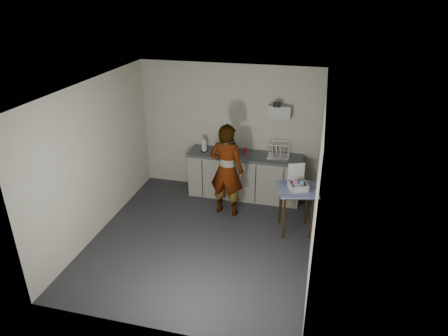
% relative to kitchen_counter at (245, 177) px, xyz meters
% --- Properties ---
extents(ground, '(4.00, 4.00, 0.00)m').
position_rel_kitchen_counter_xyz_m(ground, '(-0.40, -1.70, -0.43)').
color(ground, '#2B2C31').
rests_on(ground, ground).
extents(wall_back, '(3.60, 0.02, 2.60)m').
position_rel_kitchen_counter_xyz_m(wall_back, '(-0.40, 0.29, 0.87)').
color(wall_back, beige).
rests_on(wall_back, ground).
extents(wall_right, '(0.02, 4.00, 2.60)m').
position_rel_kitchen_counter_xyz_m(wall_right, '(1.39, -1.70, 0.87)').
color(wall_right, beige).
rests_on(wall_right, ground).
extents(wall_left, '(0.02, 4.00, 2.60)m').
position_rel_kitchen_counter_xyz_m(wall_left, '(-2.19, -1.70, 0.87)').
color(wall_left, beige).
rests_on(wall_left, ground).
extents(ceiling, '(3.60, 4.00, 0.01)m').
position_rel_kitchen_counter_xyz_m(ceiling, '(-0.40, -1.70, 2.17)').
color(ceiling, white).
rests_on(ceiling, wall_back).
extents(kitchen_counter, '(2.24, 0.62, 0.91)m').
position_rel_kitchen_counter_xyz_m(kitchen_counter, '(0.00, 0.00, 0.00)').
color(kitchen_counter, black).
rests_on(kitchen_counter, ground).
extents(wall_shelf, '(0.42, 0.18, 0.37)m').
position_rel_kitchen_counter_xyz_m(wall_shelf, '(0.60, 0.22, 1.32)').
color(wall_shelf, white).
rests_on(wall_shelf, ground).
extents(side_table, '(0.77, 0.77, 0.82)m').
position_rel_kitchen_counter_xyz_m(side_table, '(1.10, -1.04, 0.29)').
color(side_table, '#311F0B').
rests_on(side_table, ground).
extents(standing_man, '(0.69, 0.50, 1.75)m').
position_rel_kitchen_counter_xyz_m(standing_man, '(-0.20, -0.73, 0.45)').
color(standing_man, '#B2A593').
rests_on(standing_man, ground).
extents(soap_bottle, '(0.13, 0.13, 0.29)m').
position_rel_kitchen_counter_xyz_m(soap_bottle, '(-0.23, 0.00, 0.63)').
color(soap_bottle, black).
rests_on(soap_bottle, kitchen_counter).
extents(soda_can, '(0.06, 0.06, 0.11)m').
position_rel_kitchen_counter_xyz_m(soda_can, '(-0.01, 0.04, 0.54)').
color(soda_can, red).
rests_on(soda_can, kitchen_counter).
extents(dark_bottle, '(0.07, 0.07, 0.23)m').
position_rel_kitchen_counter_xyz_m(dark_bottle, '(-0.36, -0.02, 0.60)').
color(dark_bottle, black).
rests_on(dark_bottle, kitchen_counter).
extents(paper_towel, '(0.15, 0.15, 0.26)m').
position_rel_kitchen_counter_xyz_m(paper_towel, '(-0.82, -0.03, 0.61)').
color(paper_towel, black).
rests_on(paper_towel, kitchen_counter).
extents(dish_rack, '(0.41, 0.30, 0.28)m').
position_rel_kitchen_counter_xyz_m(dish_rack, '(0.63, 0.06, 0.55)').
color(dish_rack, white).
rests_on(dish_rack, kitchen_counter).
extents(bakery_box, '(0.38, 0.39, 0.41)m').
position_rel_kitchen_counter_xyz_m(bakery_box, '(1.10, -1.04, 0.49)').
color(bakery_box, white).
rests_on(bakery_box, side_table).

